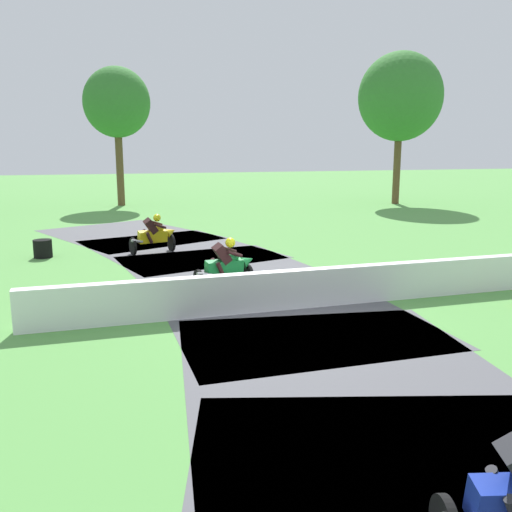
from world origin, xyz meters
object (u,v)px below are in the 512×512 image
(motorcycle_trailing_yellow, at_px, (155,234))
(tire_stack_mid_b, at_px, (43,249))
(motorcycle_chase_green, at_px, (227,265))
(tire_stack_mid_a, at_px, (69,312))

(motorcycle_trailing_yellow, distance_m, tire_stack_mid_b, 3.72)
(motorcycle_chase_green, relative_size, motorcycle_trailing_yellow, 0.99)
(motorcycle_chase_green, distance_m, tire_stack_mid_b, 7.64)
(tire_stack_mid_b, bearing_deg, motorcycle_trailing_yellow, -2.48)
(motorcycle_trailing_yellow, relative_size, tire_stack_mid_a, 2.64)
(motorcycle_trailing_yellow, bearing_deg, tire_stack_mid_b, 177.52)
(tire_stack_mid_a, relative_size, tire_stack_mid_b, 1.07)
(motorcycle_chase_green, bearing_deg, motorcycle_trailing_yellow, 104.46)
(motorcycle_trailing_yellow, bearing_deg, tire_stack_mid_a, -108.37)
(tire_stack_mid_a, distance_m, tire_stack_mid_b, 7.53)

